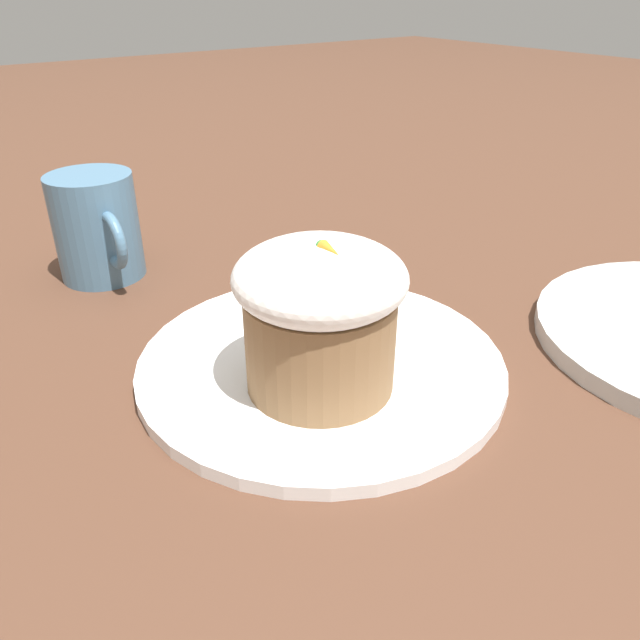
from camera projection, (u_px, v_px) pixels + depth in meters
ground_plane at (321, 369)px, 0.46m from camera, size 4.00×4.00×0.00m
dessert_plate at (321, 363)px, 0.46m from camera, size 0.27×0.27×0.01m
carrot_cake at (320, 313)px, 0.40m from camera, size 0.11×0.11×0.11m
spoon at (323, 334)px, 0.48m from camera, size 0.12×0.08×0.01m
coffee_cup at (97, 227)px, 0.58m from camera, size 0.11×0.08×0.10m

